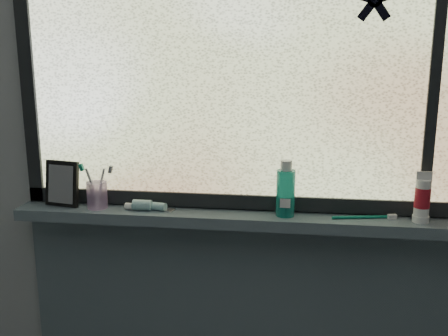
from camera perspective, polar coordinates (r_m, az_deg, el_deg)
The scene contains 13 objects.
wall_back at distance 1.74m, azimuth 2.56°, elevation 2.75°, with size 3.00×0.01×2.50m, color #9EA3A8.
windowsill at distance 1.73m, azimuth 2.25°, elevation -5.85°, with size 1.62×0.14×0.04m, color #4F5F69.
window_pane at distance 1.69m, azimuth 2.58°, elevation 11.98°, with size 1.50×0.01×1.00m, color silver.
frame_bottom at distance 1.76m, azimuth 2.41°, elevation -3.82°, with size 1.60×0.03×0.05m, color black.
frame_left at distance 1.92m, azimuth -21.57°, elevation 11.22°, with size 0.05×0.03×1.10m, color black.
frame_mullion at distance 1.74m, azimuth 23.04°, elevation 11.03°, with size 0.04×0.03×1.00m, color black.
starfish_sticker at distance 1.70m, azimuth 16.86°, elevation 17.89°, with size 0.15×0.02×0.15m, color black, non-canonical shape.
vanity_mirror at distance 1.89m, azimuth -18.02°, elevation -1.69°, with size 0.13×0.07×0.16m, color black.
toothpaste_tube at distance 1.77m, azimuth -8.64°, elevation -4.23°, with size 0.21×0.04×0.04m, color white, non-canonical shape.
toothbrush_cup at distance 1.83m, azimuth -14.30°, elevation -3.01°, with size 0.07×0.07×0.09m, color #D8AFE8.
toothbrush_lying at distance 1.73m, azimuth 15.28°, elevation -5.35°, with size 0.23×0.02×0.02m, color #0D755B, non-canonical shape.
mouthwash_bottle at distance 1.69m, azimuth 7.06°, elevation -2.32°, with size 0.06×0.06×0.16m, color teal.
cream_tube at distance 1.74m, azimuth 21.75°, elevation -2.92°, with size 0.05×0.05×0.12m, color silver.
Camera 1 is at (0.16, -0.40, 1.55)m, focal length 40.00 mm.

